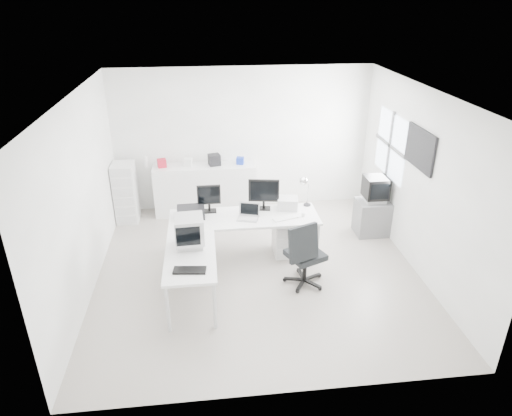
{
  "coord_description": "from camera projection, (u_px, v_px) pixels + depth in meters",
  "views": [
    {
      "loc": [
        -0.74,
        -6.13,
        4.04
      ],
      "look_at": [
        0.0,
        0.2,
        1.0
      ],
      "focal_mm": 32.0,
      "sensor_mm": 36.0,
      "label": 1
    }
  ],
  "objects": [
    {
      "name": "white_mouse",
      "position": [
        303.0,
        214.0,
        7.35
      ],
      "size": [
        0.07,
        0.07,
        0.07
      ],
      "primitive_type": "sphere",
      "color": "silver",
      "rests_on": "main_desk"
    },
    {
      "name": "side_desk",
      "position": [
        192.0,
        278.0,
        6.44
      ],
      "size": [
        0.7,
        1.4,
        0.75
      ],
      "primitive_type": null,
      "color": "silver",
      "rests_on": "floor"
    },
    {
      "name": "clutter_box_b",
      "position": [
        188.0,
        162.0,
        8.75
      ],
      "size": [
        0.18,
        0.17,
        0.15
      ],
      "primitive_type": "cube",
      "rotation": [
        0.0,
        0.0,
        -0.28
      ],
      "color": "silver",
      "rests_on": "sideboard"
    },
    {
      "name": "black_keyboard",
      "position": [
        190.0,
        270.0,
        5.91
      ],
      "size": [
        0.44,
        0.22,
        0.03
      ],
      "primitive_type": "cube",
      "rotation": [
        0.0,
        0.0,
        -0.11
      ],
      "color": "black",
      "rests_on": "side_desk"
    },
    {
      "name": "floor",
      "position": [
        257.0,
        269.0,
        7.31
      ],
      "size": [
        5.0,
        5.0,
        0.01
      ],
      "primitive_type": "cube",
      "color": "beige",
      "rests_on": "ground"
    },
    {
      "name": "clutter_box_a",
      "position": [
        162.0,
        163.0,
        8.69
      ],
      "size": [
        0.19,
        0.17,
        0.16
      ],
      "primitive_type": "cube",
      "rotation": [
        0.0,
        0.0,
        0.23
      ],
      "color": "#B4192C",
      "rests_on": "sideboard"
    },
    {
      "name": "back_wall",
      "position": [
        242.0,
        140.0,
        8.95
      ],
      "size": [
        5.0,
        0.02,
        2.8
      ],
      "primitive_type": "cube",
      "color": "white",
      "rests_on": "floor"
    },
    {
      "name": "tv_cabinet",
      "position": [
        372.0,
        217.0,
        8.29
      ],
      "size": [
        0.59,
        0.48,
        0.64
      ],
      "primitive_type": "cube",
      "color": "slate",
      "rests_on": "floor"
    },
    {
      "name": "clutter_box_d",
      "position": [
        240.0,
        161.0,
        8.86
      ],
      "size": [
        0.16,
        0.15,
        0.14
      ],
      "primitive_type": "cube",
      "rotation": [
        0.0,
        0.0,
        -0.27
      ],
      "color": "#1833A9",
      "rests_on": "sideboard"
    },
    {
      "name": "lcd_monitor_small",
      "position": [
        209.0,
        198.0,
        7.42
      ],
      "size": [
        0.38,
        0.22,
        0.48
      ],
      "primitive_type": null,
      "rotation": [
        0.0,
        0.0,
        0.01
      ],
      "color": "black",
      "rests_on": "main_desk"
    },
    {
      "name": "right_wall",
      "position": [
        420.0,
        182.0,
        6.97
      ],
      "size": [
        0.02,
        5.0,
        2.8
      ],
      "primitive_type": "cube",
      "color": "white",
      "rests_on": "floor"
    },
    {
      "name": "laser_printer",
      "position": [
        288.0,
        203.0,
        7.59
      ],
      "size": [
        0.38,
        0.34,
        0.19
      ],
      "primitive_type": "cube",
      "rotation": [
        0.0,
        0.0,
        -0.19
      ],
      "color": "silver",
      "rests_on": "main_desk"
    },
    {
      "name": "laptop",
      "position": [
        248.0,
        213.0,
        7.22
      ],
      "size": [
        0.43,
        0.44,
        0.23
      ],
      "primitive_type": null,
      "rotation": [
        0.0,
        0.0,
        -0.3
      ],
      "color": "#B7B7BA",
      "rests_on": "main_desk"
    },
    {
      "name": "filing_cabinet",
      "position": [
        126.0,
        193.0,
        8.65
      ],
      "size": [
        0.4,
        0.48,
        1.16
      ],
      "primitive_type": "cube",
      "color": "silver",
      "rests_on": "floor"
    },
    {
      "name": "left_wall",
      "position": [
        82.0,
        197.0,
        6.45
      ],
      "size": [
        0.02,
        5.0,
        2.8
      ],
      "primitive_type": "cube",
      "color": "white",
      "rests_on": "floor"
    },
    {
      "name": "sideboard",
      "position": [
        205.0,
        189.0,
        9.03
      ],
      "size": [
        1.98,
        0.49,
        0.99
      ],
      "primitive_type": "cube",
      "color": "silver",
      "rests_on": "floor"
    },
    {
      "name": "main_desk",
      "position": [
        244.0,
        237.0,
        7.51
      ],
      "size": [
        2.4,
        0.8,
        0.75
      ],
      "primitive_type": null,
      "color": "silver",
      "rests_on": "floor"
    },
    {
      "name": "window",
      "position": [
        390.0,
        145.0,
        7.96
      ],
      "size": [
        0.02,
        1.2,
        1.1
      ],
      "primitive_type": null,
      "color": "white",
      "rests_on": "right_wall"
    },
    {
      "name": "white_keyboard",
      "position": [
        286.0,
        218.0,
        7.28
      ],
      "size": [
        0.44,
        0.25,
        0.02
      ],
      "primitive_type": "cube",
      "rotation": [
        0.0,
        0.0,
        0.31
      ],
      "color": "silver",
      "rests_on": "main_desk"
    },
    {
      "name": "crt_monitor",
      "position": [
        189.0,
        231.0,
        6.4
      ],
      "size": [
        0.45,
        0.45,
        0.49
      ],
      "primitive_type": null,
      "rotation": [
        0.0,
        0.0,
        0.05
      ],
      "color": "#B7B7BA",
      "rests_on": "side_desk"
    },
    {
      "name": "wall_picture",
      "position": [
        420.0,
        149.0,
        6.84
      ],
      "size": [
        0.04,
        0.9,
        0.6
      ],
      "primitive_type": null,
      "color": "black",
      "rests_on": "right_wall"
    },
    {
      "name": "desk_lamp",
      "position": [
        308.0,
        193.0,
        7.64
      ],
      "size": [
        0.16,
        0.16,
        0.44
      ],
      "primitive_type": null,
      "rotation": [
        0.0,
        0.0,
        -0.11
      ],
      "color": "silver",
      "rests_on": "main_desk"
    },
    {
      "name": "drawer_pedestal",
      "position": [
        286.0,
        237.0,
        7.66
      ],
      "size": [
        0.4,
        0.5,
        0.6
      ],
      "primitive_type": "cube",
      "color": "silver",
      "rests_on": "floor"
    },
    {
      "name": "ceiling",
      "position": [
        258.0,
        93.0,
        6.1
      ],
      "size": [
        5.0,
        5.0,
        0.01
      ],
      "primitive_type": "cube",
      "color": "white",
      "rests_on": "back_wall"
    },
    {
      "name": "clutter_box_c",
      "position": [
        214.0,
        160.0,
        8.79
      ],
      "size": [
        0.25,
        0.24,
        0.21
      ],
      "primitive_type": "cube",
      "rotation": [
        0.0,
        0.0,
        0.24
      ],
      "color": "black",
      "rests_on": "sideboard"
    },
    {
      "name": "lcd_monitor_large",
      "position": [
        264.0,
        194.0,
        7.5
      ],
      "size": [
        0.53,
        0.28,
        0.53
      ],
      "primitive_type": null,
      "rotation": [
        0.0,
        0.0,
        -0.16
      ],
      "color": "black",
      "rests_on": "main_desk"
    },
    {
      "name": "inkjet_printer",
      "position": [
        191.0,
        212.0,
        7.32
      ],
      "size": [
        0.45,
        0.35,
        0.16
      ],
      "primitive_type": "cube",
      "rotation": [
        0.0,
        0.0,
        0.03
      ],
      "color": "black",
      "rests_on": "main_desk"
    },
    {
      "name": "office_chair",
      "position": [
        306.0,
        252.0,
        6.75
      ],
      "size": [
        0.83,
        0.83,
        1.1
      ],
      "primitive_type": null,
      "rotation": [
        0.0,
        0.0,
        0.4
      ],
      "color": "#222527",
      "rests_on": "floor"
    },
    {
      "name": "clutter_bottle",
      "position": [
        146.0,
        162.0,
        8.69
      ],
      "size": [
        0.07,
        0.07,
        0.22
      ],
      "primitive_type": "cylinder",
      "color": "silver",
      "rests_on": "sideboard"
    },
    {
      "name": "crt_tv",
      "position": [
        376.0,
        190.0,
        8.05
      ],
      "size": [
        0.5,
        0.48,
        0.45
      ],
      "primitive_type": null,
      "color": "black",
      "rests_on": "tv_cabinet"
    }
  ]
}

